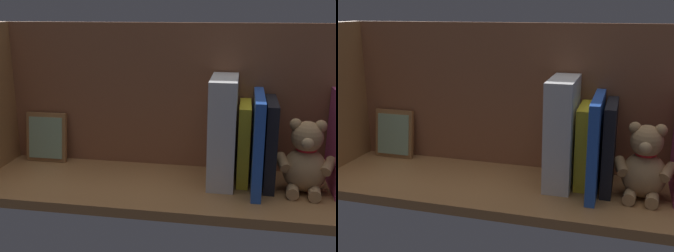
% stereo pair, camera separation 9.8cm
% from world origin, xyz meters
% --- Properties ---
extents(ground_plane, '(0.95, 0.30, 0.02)m').
position_xyz_m(ground_plane, '(0.00, 0.00, -0.01)').
color(ground_plane, '#9E6B3D').
extents(shelf_back_panel, '(0.95, 0.02, 0.36)m').
position_xyz_m(shelf_back_panel, '(0.00, -0.13, 0.18)').
color(shelf_back_panel, '#915839').
rests_on(shelf_back_panel, ground_plane).
extents(teddy_bear, '(0.13, 0.11, 0.17)m').
position_xyz_m(teddy_bear, '(-0.31, -0.01, 0.07)').
color(teddy_bear, tan).
rests_on(teddy_bear, ground_plane).
extents(book_2, '(0.02, 0.15, 0.20)m').
position_xyz_m(book_2, '(-0.23, -0.04, 0.10)').
color(book_2, black).
rests_on(book_2, ground_plane).
extents(book_3, '(0.02, 0.20, 0.21)m').
position_xyz_m(book_3, '(-0.20, -0.02, 0.11)').
color(book_3, blue).
rests_on(book_3, ground_plane).
extents(book_4, '(0.03, 0.13, 0.19)m').
position_xyz_m(book_4, '(-0.17, -0.05, 0.09)').
color(book_4, yellow).
rests_on(book_4, ground_plane).
extents(dictionary_thick_white, '(0.06, 0.16, 0.25)m').
position_xyz_m(dictionary_thick_white, '(-0.12, -0.04, 0.12)').
color(dictionary_thick_white, silver).
rests_on(dictionary_thick_white, ground_plane).
extents(picture_frame_leaning, '(0.11, 0.03, 0.13)m').
position_xyz_m(picture_frame_leaning, '(0.35, -0.10, 0.06)').
color(picture_frame_leaning, '#9E6B3D').
rests_on(picture_frame_leaning, ground_plane).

